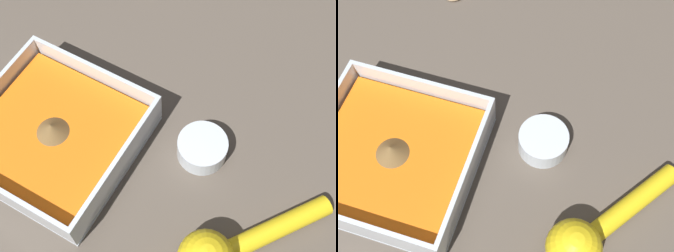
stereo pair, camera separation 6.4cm
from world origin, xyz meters
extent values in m
plane|color=brown|center=(0.00, 0.00, 0.00)|extent=(4.00, 4.00, 0.00)
cube|color=silver|center=(0.01, 0.03, 0.00)|extent=(0.21, 0.21, 0.01)
cube|color=silver|center=(0.01, -0.07, 0.03)|extent=(0.21, 0.01, 0.05)
cube|color=silver|center=(0.11, 0.03, 0.03)|extent=(0.01, 0.20, 0.05)
cube|color=silver|center=(-0.09, 0.03, 0.03)|extent=(0.01, 0.20, 0.05)
cube|color=orange|center=(0.01, 0.03, 0.02)|extent=(0.19, 0.19, 0.03)
cone|color=brown|center=(0.01, 0.03, 0.05)|extent=(0.04, 0.04, 0.02)
cylinder|color=silver|center=(0.09, -0.15, 0.02)|extent=(0.07, 0.07, 0.03)
cylinder|color=brown|center=(0.09, -0.15, 0.01)|extent=(0.06, 0.06, 0.02)
sphere|color=yellow|center=(-0.04, -0.22, 0.03)|extent=(0.07, 0.07, 0.07)
cylinder|color=yellow|center=(0.05, -0.29, 0.01)|extent=(0.13, 0.10, 0.03)
camera|label=1|loc=(-0.17, -0.25, 0.59)|focal=50.00mm
camera|label=2|loc=(-0.20, -0.19, 0.59)|focal=50.00mm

